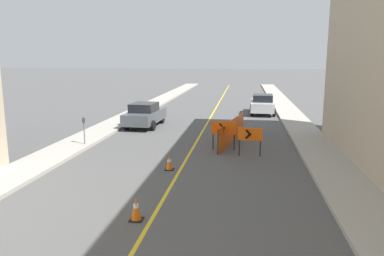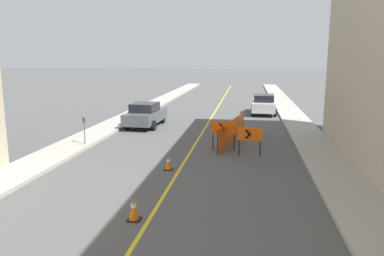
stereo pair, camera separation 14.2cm
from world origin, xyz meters
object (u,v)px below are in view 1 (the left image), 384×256
traffic_cone_fourth (169,163)px  parked_car_curb_near (145,115)px  arrow_barricade_primary (224,129)px  arrow_barricade_secondary (250,136)px  parking_meter_far_curb (84,125)px  traffic_cone_third (136,209)px  parked_car_curb_mid (262,104)px

traffic_cone_fourth → parked_car_curb_near: bearing=110.7°
traffic_cone_fourth → arrow_barricade_primary: (2.01, 3.69, 0.75)m
arrow_barricade_secondary → parking_meter_far_curb: (-8.38, 0.64, 0.16)m
traffic_cone_third → parked_car_curb_near: parked_car_curb_near is taller
traffic_cone_fourth → arrow_barricade_primary: bearing=61.4°
arrow_barricade_secondary → parked_car_curb_near: parked_car_curb_near is taller
arrow_barricade_secondary → parked_car_curb_mid: 13.54m
parked_car_curb_mid → arrow_barricade_secondary: bearing=-92.7°
parking_meter_far_curb → traffic_cone_fourth: bearing=-32.9°
traffic_cone_third → parked_car_curb_mid: size_ratio=0.15×
parked_car_curb_mid → parking_meter_far_curb: size_ratio=3.11×
traffic_cone_third → arrow_barricade_primary: arrow_barricade_primary is taller
arrow_barricade_primary → parked_car_curb_near: bearing=130.6°
traffic_cone_third → traffic_cone_fourth: 4.87m
traffic_cone_third → parking_meter_far_curb: bearing=122.1°
traffic_cone_third → parking_meter_far_curb: size_ratio=0.48×
arrow_barricade_primary → parking_meter_far_curb: (-7.11, -0.40, 0.09)m
traffic_cone_fourth → parked_car_curb_near: 9.99m
parked_car_curb_near → parking_meter_far_curb: size_ratio=3.13×
arrow_barricade_secondary → parked_car_curb_mid: size_ratio=0.31×
traffic_cone_fourth → arrow_barricade_primary: arrow_barricade_primary is taller
parking_meter_far_curb → parked_car_curb_mid: bearing=53.4°
traffic_cone_third → parking_meter_far_curb: parking_meter_far_curb is taller
traffic_cone_fourth → parked_car_curb_near: (-3.53, 9.33, 0.50)m
traffic_cone_third → arrow_barricade_primary: bearing=76.9°
traffic_cone_fourth → arrow_barricade_secondary: 4.28m
arrow_barricade_primary → parked_car_curb_mid: 12.70m
traffic_cone_third → arrow_barricade_secondary: size_ratio=0.50×
arrow_barricade_primary → arrow_barricade_secondary: (1.28, -1.04, -0.07)m
arrow_barricade_secondary → traffic_cone_third: bearing=-108.1°
arrow_barricade_primary → parked_car_curb_near: (-5.54, 5.64, -0.25)m
traffic_cone_fourth → parked_car_curb_mid: 16.75m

